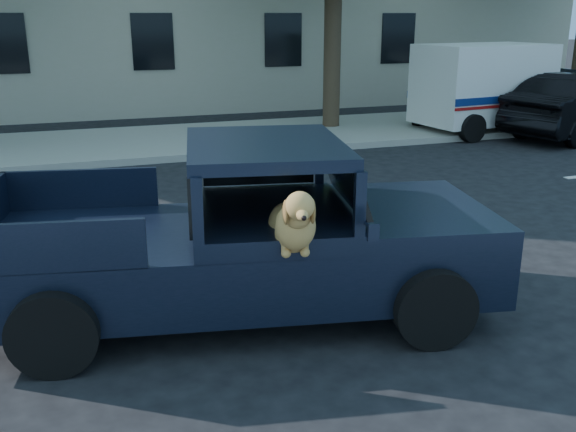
% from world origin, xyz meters
% --- Properties ---
extents(ground, '(120.00, 120.00, 0.00)m').
position_xyz_m(ground, '(0.00, 0.00, 0.00)').
color(ground, black).
rests_on(ground, ground).
extents(far_sidewalk, '(60.00, 4.00, 0.15)m').
position_xyz_m(far_sidewalk, '(0.00, 9.20, 0.07)').
color(far_sidewalk, gray).
rests_on(far_sidewalk, ground).
extents(lane_stripes, '(21.60, 0.14, 0.01)m').
position_xyz_m(lane_stripes, '(2.00, 3.40, 0.01)').
color(lane_stripes, silver).
rests_on(lane_stripes, ground).
extents(pickup_truck, '(5.28, 3.00, 1.79)m').
position_xyz_m(pickup_truck, '(-0.15, -0.08, 0.61)').
color(pickup_truck, black).
rests_on(pickup_truck, ground).
extents(mail_truck, '(4.30, 2.52, 2.25)m').
position_xyz_m(mail_truck, '(8.85, 8.15, 0.98)').
color(mail_truck, silver).
rests_on(mail_truck, ground).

